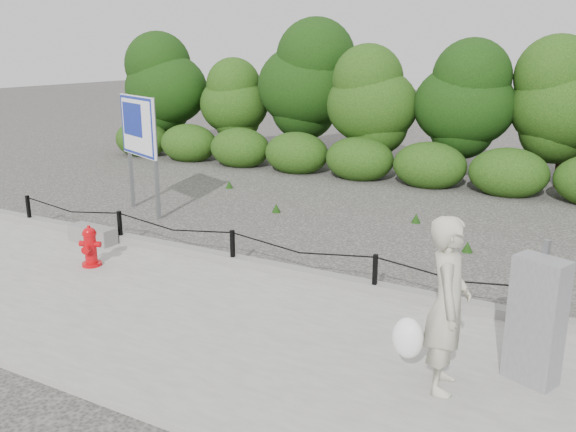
# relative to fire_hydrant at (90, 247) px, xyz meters

# --- Properties ---
(ground) EXTENTS (90.00, 90.00, 0.00)m
(ground) POSITION_rel_fire_hydrant_xyz_m (2.02, 1.17, -0.41)
(ground) COLOR #2D2B28
(ground) RESTS_ON ground
(sidewalk) EXTENTS (14.00, 4.00, 0.08)m
(sidewalk) POSITION_rel_fire_hydrant_xyz_m (2.02, -0.83, -0.37)
(sidewalk) COLOR gray
(sidewalk) RESTS_ON ground
(curb) EXTENTS (14.00, 0.22, 0.14)m
(curb) POSITION_rel_fire_hydrant_xyz_m (2.02, 1.22, -0.26)
(curb) COLOR slate
(curb) RESTS_ON sidewalk
(chain_barrier) EXTENTS (10.06, 0.06, 0.60)m
(chain_barrier) POSITION_rel_fire_hydrant_xyz_m (2.02, 1.17, 0.05)
(chain_barrier) COLOR black
(chain_barrier) RESTS_ON sidewalk
(treeline) EXTENTS (20.14, 3.68, 4.64)m
(treeline) POSITION_rel_fire_hydrant_xyz_m (2.68, 10.11, 2.00)
(treeline) COLOR black
(treeline) RESTS_ON ground
(fire_hydrant) EXTENTS (0.42, 0.42, 0.69)m
(fire_hydrant) POSITION_rel_fire_hydrant_xyz_m (0.00, 0.00, 0.00)
(fire_hydrant) COLOR #B8060C
(fire_hydrant) RESTS_ON sidewalk
(pedestrian) EXTENTS (0.81, 0.77, 1.89)m
(pedestrian) POSITION_rel_fire_hydrant_xyz_m (6.07, -0.89, 0.59)
(pedestrian) COLOR #B1AE98
(pedestrian) RESTS_ON sidewalk
(concrete_block) EXTENTS (0.97, 0.37, 0.31)m
(concrete_block) POSITION_rel_fire_hydrant_xyz_m (-0.93, 0.92, -0.18)
(concrete_block) COLOR slate
(concrete_block) RESTS_ON sidewalk
(utility_cabinet) EXTENTS (0.61, 0.48, 1.54)m
(utility_cabinet) POSITION_rel_fire_hydrant_xyz_m (6.89, -0.28, 0.37)
(utility_cabinet) COLOR gray
(utility_cabinet) RESTS_ON sidewalk
(advertising_sign) EXTENTS (1.50, 0.72, 2.58)m
(advertising_sign) POSITION_rel_fire_hydrant_xyz_m (-1.75, 3.20, 1.41)
(advertising_sign) COLOR slate
(advertising_sign) RESTS_ON ground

